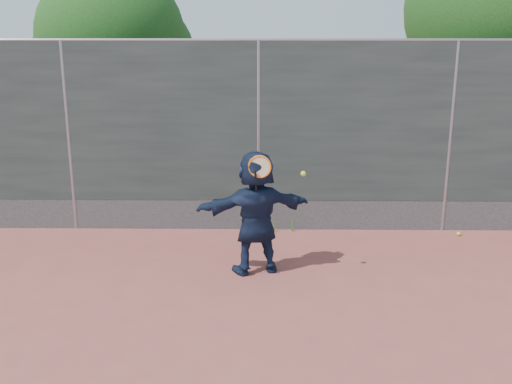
{
  "coord_description": "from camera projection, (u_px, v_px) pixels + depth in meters",
  "views": [
    {
      "loc": [
        0.09,
        -5.37,
        3.0
      ],
      "look_at": [
        -0.01,
        1.75,
        1.1
      ],
      "focal_mm": 40.0,
      "sensor_mm": 36.0,
      "label": 1
    }
  ],
  "objects": [
    {
      "name": "weed_clump",
      "position": [
        277.0,
        224.0,
        9.2
      ],
      "size": [
        0.68,
        0.07,
        0.3
      ],
      "color": "#387226",
      "rests_on": "ground"
    },
    {
      "name": "ground",
      "position": [
        255.0,
        336.0,
        5.97
      ],
      "size": [
        80.0,
        80.0,
        0.0
      ],
      "primitive_type": "plane",
      "color": "#9E4C42",
      "rests_on": "ground"
    },
    {
      "name": "ball_ground",
      "position": [
        459.0,
        234.0,
        9.02
      ],
      "size": [
        0.07,
        0.07,
        0.07
      ],
      "primitive_type": "sphere",
      "color": "yellow",
      "rests_on": "ground"
    },
    {
      "name": "player",
      "position": [
        256.0,
        212.0,
        7.44
      ],
      "size": [
        1.6,
        0.89,
        1.65
      ],
      "primitive_type": "imported",
      "rotation": [
        0.0,
        0.0,
        3.42
      ],
      "color": "#16213C",
      "rests_on": "ground"
    },
    {
      "name": "fence",
      "position": [
        258.0,
        133.0,
        8.94
      ],
      "size": [
        20.0,
        0.06,
        3.03
      ],
      "color": "#38423D",
      "rests_on": "ground"
    },
    {
      "name": "swing_action",
      "position": [
        264.0,
        169.0,
        7.09
      ],
      "size": [
        0.72,
        0.13,
        0.51
      ],
      "color": "orange",
      "rests_on": "ground"
    },
    {
      "name": "tree_right",
      "position": [
        512.0,
        13.0,
        10.55
      ],
      "size": [
        3.78,
        3.6,
        5.39
      ],
      "color": "#382314",
      "rests_on": "ground"
    },
    {
      "name": "tree_left",
      "position": [
        120.0,
        43.0,
        11.58
      ],
      "size": [
        3.15,
        3.0,
        4.53
      ],
      "color": "#382314",
      "rests_on": "ground"
    }
  ]
}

